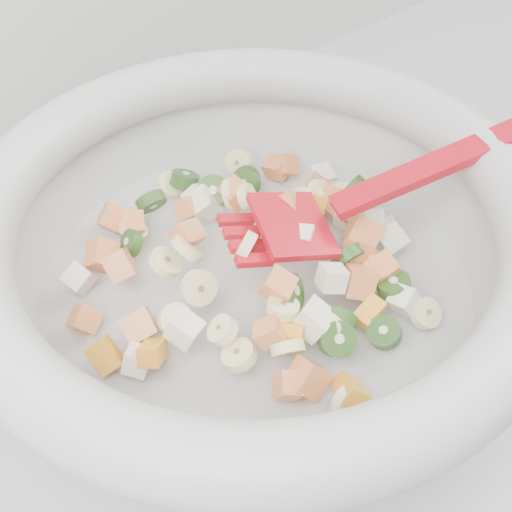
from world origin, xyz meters
TOP-DOWN VIEW (x-y plane):
  - mixing_bowl at (0.18, 1.45)m, footprint 0.48×0.44m

SIDE VIEW (x-z plane):
  - mixing_bowl at x=0.18m, z-range 0.90..1.04m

